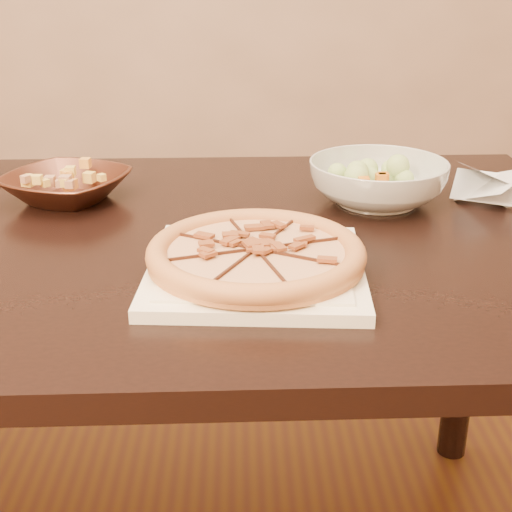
% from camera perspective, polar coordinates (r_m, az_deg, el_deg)
% --- Properties ---
extents(dining_table, '(1.45, 0.94, 0.75)m').
position_cam_1_polar(dining_table, '(1.20, -6.22, -2.45)').
color(dining_table, black).
rests_on(dining_table, floor).
extents(plate, '(0.32, 0.32, 0.02)m').
position_cam_1_polar(plate, '(1.00, 0.00, -1.03)').
color(plate, white).
rests_on(plate, dining_table).
extents(pizza, '(0.31, 0.31, 0.03)m').
position_cam_1_polar(pizza, '(0.99, 0.00, 0.22)').
color(pizza, '#DB8446').
rests_on(pizza, plate).
extents(bronze_bowl, '(0.28, 0.28, 0.05)m').
position_cam_1_polar(bronze_bowl, '(1.35, -14.91, 5.38)').
color(bronze_bowl, brown).
rests_on(bronze_bowl, dining_table).
extents(mixed_dish, '(0.11, 0.11, 0.03)m').
position_cam_1_polar(mixed_dish, '(1.34, -15.09, 7.00)').
color(mixed_dish, '#AE7A57').
rests_on(mixed_dish, bronze_bowl).
extents(salad_bowl, '(0.32, 0.32, 0.08)m').
position_cam_1_polar(salad_bowl, '(1.30, 9.71, 5.83)').
color(salad_bowl, silver).
rests_on(salad_bowl, dining_table).
extents(salad, '(0.10, 0.13, 0.04)m').
position_cam_1_polar(salad, '(1.29, 9.87, 8.22)').
color(salad, '#ABCE66').
rests_on(salad, salad_bowl).
extents(cling_film, '(0.17, 0.14, 0.05)m').
position_cam_1_polar(cling_film, '(1.38, 18.61, 5.35)').
color(cling_film, white).
rests_on(cling_film, dining_table).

